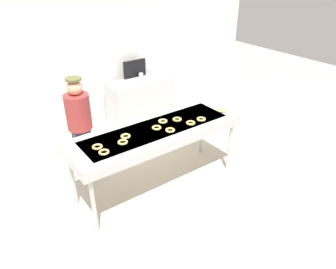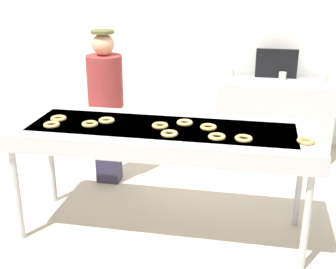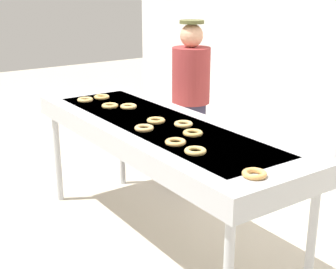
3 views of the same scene
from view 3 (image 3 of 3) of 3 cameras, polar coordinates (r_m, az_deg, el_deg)
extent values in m
plane|color=beige|center=(3.81, -1.06, -12.65)|extent=(16.00, 16.00, 0.00)
cube|color=#B7BABF|center=(3.45, -1.14, 0.27)|extent=(2.50, 0.82, 0.15)
cube|color=slate|center=(3.44, -1.14, 0.80)|extent=(2.13, 0.58, 0.08)
cylinder|color=#B7BABF|center=(4.43, -13.01, -2.74)|extent=(0.06, 0.06, 0.82)
cylinder|color=#B7BABF|center=(4.70, -5.53, -1.17)|extent=(0.06, 0.06, 0.82)
cylinder|color=#B7BABF|center=(3.07, 16.66, -12.73)|extent=(0.06, 0.06, 0.82)
torus|color=#E4B462|center=(4.16, -7.93, 4.45)|extent=(0.14, 0.14, 0.03)
torus|color=#EFB867|center=(2.96, 0.90, -0.91)|extent=(0.16, 0.16, 0.03)
torus|color=#DFB45E|center=(3.14, 2.98, 0.17)|extent=(0.18, 0.18, 0.03)
torus|color=#DBB365|center=(3.86, -6.94, 3.42)|extent=(0.18, 0.18, 0.03)
torus|color=#EBBB6D|center=(3.34, 1.85, 1.25)|extent=(0.16, 0.16, 0.03)
torus|color=#E6B76E|center=(3.25, -2.86, 0.77)|extent=(0.18, 0.18, 0.03)
torus|color=#DBB46A|center=(4.08, -9.84, 4.10)|extent=(0.18, 0.18, 0.03)
torus|color=#EDAD5C|center=(2.52, 10.27, -4.63)|extent=(0.16, 0.16, 0.03)
torus|color=#E2B261|center=(3.42, -1.45, 1.67)|extent=(0.19, 0.19, 0.03)
torus|color=#EABB6C|center=(3.82, -4.73, 3.35)|extent=(0.16, 0.16, 0.03)
torus|color=#E5BC68|center=(2.81, 3.28, -1.98)|extent=(0.17, 0.17, 0.03)
cube|color=#333049|center=(4.66, 2.64, -1.15)|extent=(0.24, 0.18, 0.84)
cylinder|color=#993333|center=(4.49, 2.77, 7.06)|extent=(0.36, 0.36, 0.52)
sphere|color=#DEA27E|center=(4.43, 2.84, 11.71)|extent=(0.21, 0.21, 0.21)
cylinder|color=brown|center=(4.42, 2.86, 13.27)|extent=(0.22, 0.22, 0.03)
camera|label=1|loc=(5.21, -55.25, 22.88)|focal=34.10mm
camera|label=2|loc=(2.58, -74.83, 10.87)|focal=48.75mm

